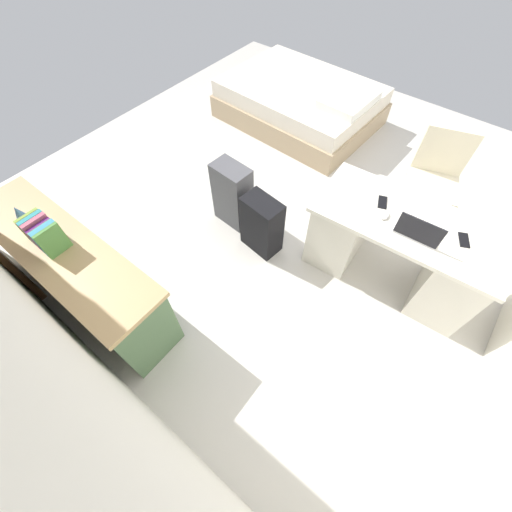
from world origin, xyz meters
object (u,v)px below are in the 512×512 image
object	(u,v)px
office_chair	(430,186)
figurine_small	(18,212)
suitcase_black	(262,225)
credenza	(79,274)
laptop	(419,231)
desk	(396,248)
cell_phone_near_laptop	(464,240)
cell_phone_by_mouse	(383,202)
bed	(301,103)
computer_mouse	(385,215)
suitcase_spare_grey	(232,195)

from	to	relation	value
office_chair	figurine_small	world-z (taller)	office_chair
suitcase_black	credenza	bearing A→B (deg)	66.20
office_chair	laptop	size ratio (longest dim) A/B	2.90
desk	credenza	size ratio (longest dim) A/B	0.82
cell_phone_near_laptop	laptop	bearing A→B (deg)	4.44
suitcase_black	laptop	xyz separation A→B (m)	(-1.16, -0.32, 0.48)
cell_phone_near_laptop	figurine_small	distance (m)	3.28
suitcase_black	cell_phone_by_mouse	bearing A→B (deg)	-143.33
figurine_small	bed	bearing A→B (deg)	-96.03
desk	cell_phone_by_mouse	size ratio (longest dim) A/B	10.89
laptop	suitcase_black	bearing A→B (deg)	15.58
computer_mouse	laptop	bearing A→B (deg)	170.98
suitcase_spare_grey	laptop	size ratio (longest dim) A/B	2.06
suitcase_black	suitcase_spare_grey	size ratio (longest dim) A/B	0.88
credenza	computer_mouse	world-z (taller)	computer_mouse
desk	office_chair	size ratio (longest dim) A/B	1.57
suitcase_black	cell_phone_near_laptop	distance (m)	1.59
credenza	computer_mouse	size ratio (longest dim) A/B	18.00
office_chair	computer_mouse	distance (m)	1.01
cell_phone_near_laptop	figurine_small	xyz separation A→B (m)	(2.71, 1.85, 0.05)
office_chair	suitcase_spare_grey	world-z (taller)	office_chair
computer_mouse	cell_phone_by_mouse	world-z (taller)	computer_mouse
computer_mouse	cell_phone_by_mouse	distance (m)	0.15
laptop	figurine_small	distance (m)	2.94
office_chair	credenza	distance (m)	3.22
bed	cell_phone_near_laptop	bearing A→B (deg)	147.24
suitcase_black	figurine_small	world-z (taller)	figurine_small
figurine_small	credenza	bearing A→B (deg)	-179.81
office_chair	credenza	bearing A→B (deg)	55.48
cell_phone_by_mouse	figurine_small	world-z (taller)	figurine_small
cell_phone_by_mouse	laptop	bearing A→B (deg)	134.33
desk	cell_phone_near_laptop	world-z (taller)	cell_phone_near_laptop
bed	credenza	bearing A→B (deg)	91.65
suitcase_black	computer_mouse	xyz separation A→B (m)	(-0.90, -0.35, 0.45)
credenza	computer_mouse	distance (m)	2.44
suitcase_black	desk	bearing A→B (deg)	-151.32
suitcase_black	figurine_small	size ratio (longest dim) A/B	5.37
bed	suitcase_spare_grey	xyz separation A→B (m)	(-0.46, 1.90, 0.09)
credenza	laptop	size ratio (longest dim) A/B	5.56
laptop	bed	bearing A→B (deg)	-39.14
credenza	cell_phone_near_laptop	distance (m)	2.94
bed	laptop	xyz separation A→B (m)	(-2.06, 1.68, 0.53)
credenza	bed	world-z (taller)	credenza
computer_mouse	cell_phone_by_mouse	xyz separation A→B (m)	(0.08, -0.12, -0.01)
cell_phone_near_laptop	figurine_small	world-z (taller)	figurine_small
laptop	suitcase_spare_grey	bearing A→B (deg)	7.95
laptop	office_chair	bearing A→B (deg)	-81.72
credenza	suitcase_black	xyz separation A→B (m)	(-0.80, -1.36, -0.07)
computer_mouse	credenza	bearing A→B (deg)	41.23
suitcase_black	suitcase_spare_grey	world-z (taller)	suitcase_spare_grey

